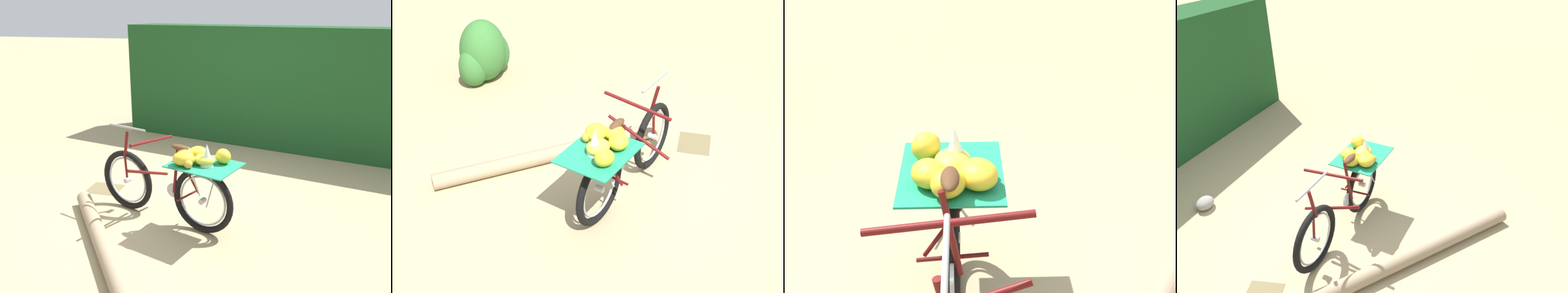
{
  "view_description": "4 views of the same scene",
  "coord_description": "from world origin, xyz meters",
  "views": [
    {
      "loc": [
        1.31,
        -4.28,
        2.27
      ],
      "look_at": [
        0.36,
        -0.35,
        0.93
      ],
      "focal_mm": 37.68,
      "sensor_mm": 36.0,
      "label": 1
    },
    {
      "loc": [
        4.06,
        0.33,
        3.32
      ],
      "look_at": [
        0.43,
        -0.56,
        0.79
      ],
      "focal_mm": 47.42,
      "sensor_mm": 36.0,
      "label": 2
    },
    {
      "loc": [
        -1.94,
        0.31,
        2.22
      ],
      "look_at": [
        0.36,
        -0.57,
        0.96
      ],
      "focal_mm": 51.06,
      "sensor_mm": 36.0,
      "label": 3
    },
    {
      "loc": [
        -3.25,
        -1.03,
        3.14
      ],
      "look_at": [
        0.49,
        -0.57,
        0.91
      ],
      "focal_mm": 34.04,
      "sensor_mm": 36.0,
      "label": 4
    }
  ],
  "objects": [
    {
      "name": "path_stone",
      "position": [
        0.2,
        1.57,
        0.08
      ],
      "size": [
        0.25,
        0.21,
        0.15
      ],
      "primitive_type": "ellipsoid",
      "color": "gray",
      "rests_on": "ground_plane"
    },
    {
      "name": "ground_plane",
      "position": [
        0.0,
        0.0,
        0.0
      ],
      "size": [
        60.0,
        60.0,
        0.0
      ],
      "primitive_type": "plane",
      "color": "tan"
    },
    {
      "name": "bicycle",
      "position": [
        0.11,
        -0.32,
        0.52
      ],
      "size": [
        1.78,
        0.95,
        1.03
      ],
      "rotation": [
        0.0,
        0.0,
        2.81
      ],
      "color": "black",
      "rests_on": "ground_plane"
    },
    {
      "name": "fallen_log",
      "position": [
        -0.34,
        -1.16,
        0.08
      ],
      "size": [
        1.67,
        2.16,
        0.17
      ],
      "primitive_type": "cylinder",
      "rotation": [
        0.0,
        1.57,
        -0.93
      ],
      "color": "#9E8466",
      "rests_on": "ground_plane"
    }
  ]
}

